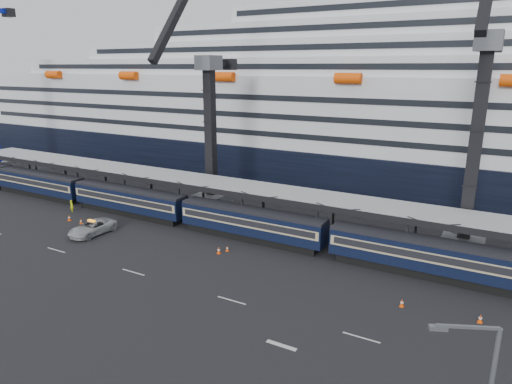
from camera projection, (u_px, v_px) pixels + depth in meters
ground at (272, 288)px, 43.79m from camera, size 260.00×260.00×0.00m
lane_markings at (333, 339)px, 35.54m from camera, size 111.00×4.27×0.02m
train at (276, 227)px, 53.80m from camera, size 133.05×3.00×4.05m
canopy at (326, 199)px, 54.16m from camera, size 130.00×6.25×5.53m
cruise_ship at (388, 115)px, 79.66m from camera, size 214.09×28.84×34.00m
crane_dark_near at (209, 128)px, 65.68m from camera, size 4.50×17.75×35.08m
crane_dark_mid at (476, 137)px, 47.93m from camera, size 4.50×18.24×39.64m
pickup_truck at (92, 228)px, 57.47m from camera, size 3.01×6.32×1.74m
worker at (72, 206)px, 66.54m from camera, size 0.70×0.53×1.71m
traffic_cone_a at (69, 218)px, 62.69m from camera, size 0.42×0.42×0.85m
traffic_cone_b at (81, 221)px, 61.47m from camera, size 0.36×0.36×0.73m
traffic_cone_c at (227, 248)px, 52.31m from camera, size 0.35×0.35×0.70m
traffic_cone_d at (219, 250)px, 51.64m from camera, size 0.42×0.42×0.83m
traffic_cone_e at (402, 303)px, 40.22m from camera, size 0.38×0.38×0.77m
traffic_cone_f at (480, 318)px, 37.69m from camera, size 0.39×0.39×0.78m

